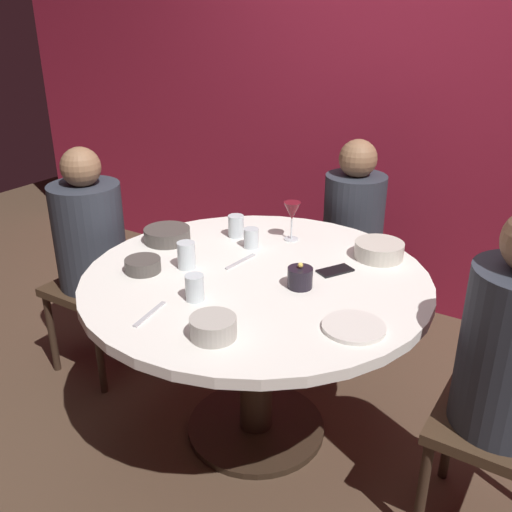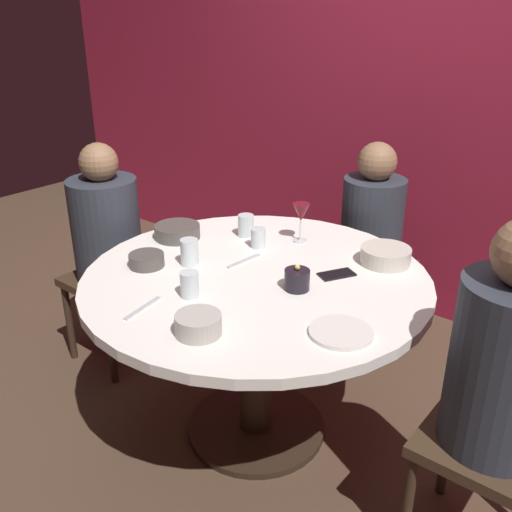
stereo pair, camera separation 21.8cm
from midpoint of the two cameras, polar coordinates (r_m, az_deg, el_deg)
name	(u,v)px [view 2 (the right image)]	position (r m, az deg, el deg)	size (l,w,h in m)	color
ground_plane	(256,429)	(2.63, 2.47, -16.99)	(8.00, 8.00, 0.00)	#4C3828
back_wall	(431,90)	(3.37, 19.03, 15.47)	(6.00, 0.10, 2.60)	maroon
dining_table	(256,309)	(2.28, 2.74, -5.43)	(1.36, 1.36, 0.76)	white
seated_diner_left	(107,232)	(2.84, -12.66, 2.35)	(0.40, 0.40, 1.14)	#3F2D1E
seated_diner_back	(372,223)	(3.00, 13.59, 3.15)	(0.40, 0.40, 1.11)	#3F2D1E
seated_diner_right	(505,367)	(1.90, 26.82, -9.99)	(0.40, 0.40, 1.21)	#3F2D1E
candle_holder	(297,279)	(2.10, 7.13, -2.41)	(0.09, 0.09, 0.10)	black
wine_glass	(301,214)	(2.49, 7.05, 4.15)	(0.08, 0.08, 0.18)	silver
dinner_plate	(341,332)	(1.86, 11.87, -7.58)	(0.21, 0.21, 0.01)	silver
cell_phone	(337,274)	(2.24, 10.85, -1.89)	(0.07, 0.14, 0.01)	black
bowl_serving_large	(147,260)	(2.30, -8.27, -0.47)	(0.14, 0.14, 0.05)	#4C4742
bowl_salad_center	(177,232)	(2.56, -5.49, 2.41)	(0.20, 0.20, 0.06)	#4C4742
bowl_small_white	(386,256)	(2.38, 15.44, -0.02)	(0.20, 0.20, 0.07)	beige
bowl_sauce_side	(198,324)	(1.81, -2.38, -6.96)	(0.15, 0.15, 0.07)	#B2ADA3
cup_near_candle	(189,252)	(2.28, -3.99, 0.32)	(0.07, 0.07, 0.11)	silver
cup_by_left_diner	(190,284)	(2.03, -3.65, -2.94)	(0.07, 0.07, 0.10)	silver
cup_by_right_diner	(246,226)	(2.56, 1.41, 3.02)	(0.07, 0.07, 0.10)	silver
cup_center_front	(258,238)	(2.45, 2.77, 1.78)	(0.06, 0.06, 0.09)	silver
fork_near_plate	(143,308)	(1.99, -8.24, -5.26)	(0.02, 0.18, 0.01)	#B7B7BC
knife_near_plate	(244,261)	(2.32, 1.44, -0.55)	(0.02, 0.18, 0.01)	#B7B7BC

